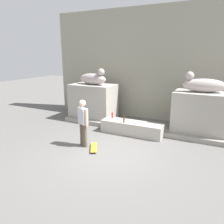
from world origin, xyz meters
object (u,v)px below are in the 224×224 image
(bottle_red, at_px, (112,115))
(bottle_brown, at_px, (124,120))
(statue_reclining_left, at_px, (93,79))
(skater, at_px, (83,121))
(skateboard, at_px, (94,147))
(statue_reclining_right, at_px, (203,85))

(bottle_red, relative_size, bottle_brown, 1.05)
(statue_reclining_left, relative_size, skater, 1.01)
(bottle_red, bearing_deg, skateboard, -80.77)
(skater, bearing_deg, statue_reclining_right, 63.72)
(statue_reclining_left, distance_m, statue_reclining_right, 4.88)
(skateboard, height_order, bottle_red, bottle_red)
(statue_reclining_left, bearing_deg, skater, -52.76)
(bottle_brown, bearing_deg, skateboard, -101.22)
(bottle_brown, bearing_deg, skater, -115.86)
(skater, bearing_deg, bottle_brown, 87.87)
(statue_reclining_left, relative_size, bottle_red, 5.64)
(skateboard, bearing_deg, bottle_red, 158.87)
(skater, bearing_deg, skateboard, 13.24)
(statue_reclining_right, bearing_deg, bottle_red, 4.99)
(skater, bearing_deg, bottle_red, 110.33)
(skater, height_order, bottle_red, skater)
(statue_reclining_left, distance_m, skater, 3.43)
(statue_reclining_left, height_order, bottle_red, statue_reclining_left)
(bottle_red, bearing_deg, statue_reclining_left, 147.98)
(statue_reclining_right, distance_m, bottle_red, 3.79)
(statue_reclining_left, xyz_separation_m, skater, (1.36, -2.95, -1.11))
(statue_reclining_left, xyz_separation_m, bottle_red, (1.48, -0.92, -1.40))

